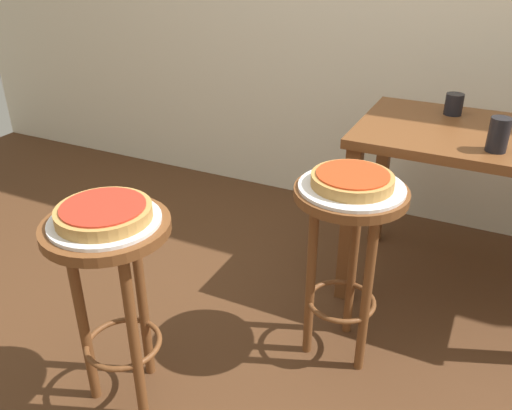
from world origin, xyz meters
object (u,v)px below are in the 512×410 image
Objects in this scene: stool_foreground at (113,273)px; cup_far_edge at (454,104)px; serving_plate_foreground at (105,221)px; cup_near_edge at (499,135)px; dining_table at (489,163)px; pizza_foreground at (104,213)px; stool_middle at (347,235)px; pizza_middle at (352,180)px; serving_plate_middle at (352,187)px.

cup_far_edge reaches higher than stool_foreground.
serving_plate_foreground is 2.67× the size of cup_near_edge.
dining_table is (1.01, 1.19, 0.12)m from stool_foreground.
dining_table is at bearing 94.19° from cup_near_edge.
cup_far_edge reaches higher than pizza_foreground.
cup_near_edge is (1.02, 0.99, 0.12)m from serving_plate_foreground.
stool_foreground is 7.72× the size of cup_far_edge.
stool_middle is 0.89m from cup_far_edge.
pizza_middle is 3.05× the size of cup_far_edge.
serving_plate_middle is at bearing 0.00° from stool_middle.
cup_far_edge is at bearing 59.29° from stool_foreground.
cup_near_edge reaches higher than serving_plate_middle.
pizza_middle is 2.21× the size of cup_near_edge.
pizza_middle is at bearing -122.62° from dining_table.
cup_far_edge is (0.21, 0.82, 0.07)m from pizza_middle.
pizza_foreground is 1.60m from cup_far_edge.
pizza_middle reaches higher than stool_middle.
dining_table is (0.40, 0.63, 0.12)m from stool_middle.
cup_near_edge is (1.02, 0.99, 0.09)m from pizza_foreground.
cup_far_edge reaches higher than stool_middle.
pizza_foreground and pizza_middle have the same top height.
stool_middle is (0.61, 0.56, -0.19)m from serving_plate_foreground.
cup_far_edge is (-0.21, 0.38, -0.02)m from cup_near_edge.
cup_near_edge is at bearing -61.58° from cup_far_edge.
serving_plate_middle is (0.61, 0.56, 0.00)m from serving_plate_foreground.
serving_plate_middle is (0.61, 0.56, -0.03)m from pizza_foreground.
dining_table reaches higher than stool_middle.
cup_near_edge is 0.44m from cup_far_edge.
cup_near_edge is at bearing 44.05° from pizza_foreground.
stool_middle is 5.60× the size of cup_near_edge.
pizza_middle is 0.84m from cup_far_edge.
cup_near_edge reaches higher than cup_far_edge.
pizza_middle is at bearing 42.61° from pizza_foreground.
pizza_middle is at bearing 42.61° from stool_foreground.
pizza_foreground is at bearing -120.71° from cup_far_edge.
serving_plate_foreground is at bearing 0.00° from pizza_foreground.
stool_foreground is at bearing -120.71° from cup_far_edge.
cup_near_edge is at bearing -85.81° from dining_table.
serving_plate_middle reaches higher than stool_foreground.
pizza_foreground is at bearing -137.39° from pizza_middle.
pizza_foreground and dining_table have the same top height.
serving_plate_foreground is at bearing -130.37° from dining_table.
stool_middle is 0.67m from cup_near_edge.
stool_foreground is 2.53× the size of pizza_middle.
stool_foreground is 1.62m from cup_far_edge.
stool_foreground is 1.95× the size of serving_plate_middle.
pizza_middle is at bearing -133.97° from cup_near_edge.
serving_plate_middle is 0.34× the size of dining_table.
serving_plate_middle is at bearing 0.00° from pizza_middle.
stool_foreground is 0.85m from serving_plate_middle.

